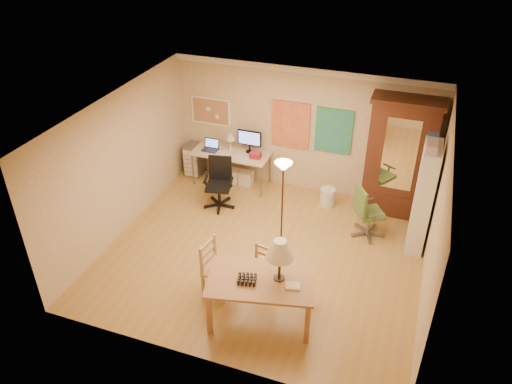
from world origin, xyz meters
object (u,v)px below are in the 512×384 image
(office_chair_black, at_px, (219,194))
(armoire, at_px, (398,164))
(dining_table, at_px, (268,271))
(office_chair_green, at_px, (367,222))
(bookshelf, at_px, (423,198))
(computer_desk, at_px, (233,164))

(office_chair_black, height_order, armoire, armoire)
(dining_table, height_order, office_chair_black, dining_table)
(office_chair_black, distance_m, office_chair_green, 3.01)
(bookshelf, bearing_deg, armoire, 118.09)
(office_chair_black, relative_size, armoire, 0.44)
(office_chair_green, relative_size, bookshelf, 0.52)
(computer_desk, distance_m, office_chair_green, 3.23)
(office_chair_green, height_order, bookshelf, bookshelf)
(dining_table, relative_size, armoire, 0.72)
(office_chair_green, bearing_deg, bookshelf, 1.79)
(office_chair_black, height_order, office_chair_green, office_chair_black)
(dining_table, relative_size, office_chair_black, 1.64)
(dining_table, height_order, bookshelf, bookshelf)
(dining_table, bearing_deg, office_chair_black, 125.95)
(dining_table, distance_m, office_chair_black, 3.33)
(armoire, height_order, bookshelf, armoire)
(dining_table, xyz_separation_m, armoire, (1.45, 3.69, 0.12))
(office_chair_green, bearing_deg, armoire, 70.95)
(computer_desk, relative_size, bookshelf, 0.83)
(armoire, bearing_deg, dining_table, -111.43)
(dining_table, height_order, computer_desk, dining_table)
(dining_table, bearing_deg, office_chair_green, 67.65)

